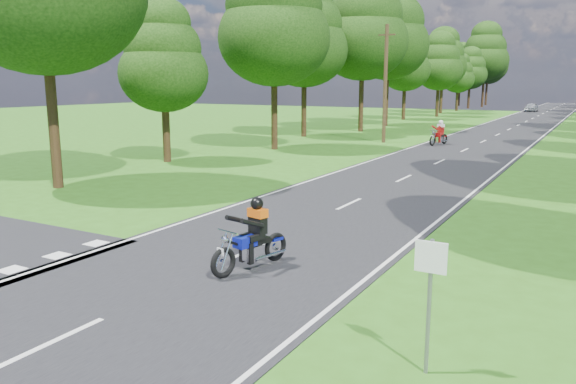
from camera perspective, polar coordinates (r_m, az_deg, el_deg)
The scene contains 9 objects.
ground at distance 12.72m, azimuth -8.31°, elevation -7.97°, with size 160.00×160.00×0.00m, color #2C5D15.
main_road at distance 60.07m, azimuth 22.36°, elevation 6.31°, with size 7.00×140.00×0.02m, color black.
road_markings at distance 58.23m, azimuth 21.99°, elevation 6.22°, with size 7.40×140.00×0.01m.
treeline at distance 69.91m, azimuth 25.15°, elevation 13.43°, with size 40.00×115.35×14.78m.
telegraph_pole at distance 39.80m, azimuth 9.86°, elevation 10.82°, with size 1.20×0.26×8.00m.
road_sign at distance 8.18m, azimuth 14.21°, elevation -9.13°, with size 0.45×0.07×2.00m.
rider_near_blue at distance 12.49m, azimuth -3.85°, elevation -4.27°, with size 0.64×1.93×1.61m, color #0E179B, non-canonical shape.
rider_far_red at distance 38.96m, azimuth 15.08°, elevation 5.86°, with size 0.66×1.99×1.66m, color maroon, non-canonical shape.
distant_car at distance 88.58m, azimuth 23.51°, elevation 7.91°, with size 1.50×3.73×1.27m, color #B0B2B7.
Camera 1 is at (7.42, -9.47, 4.12)m, focal length 35.00 mm.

